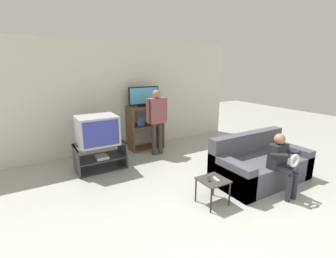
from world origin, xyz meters
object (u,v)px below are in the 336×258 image
(person_seated_child, at_px, (282,160))
(remote_control_white, at_px, (216,179))
(television_flat, at_px, (144,97))
(person_standing_adult, at_px, (157,116))
(television_main, at_px, (97,130))
(snack_table, at_px, (213,183))
(tv_stand, at_px, (101,157))
(remote_control_black, at_px, (209,179))
(couch, at_px, (259,165))
(media_shelf, at_px, (145,127))

(person_seated_child, bearing_deg, remote_control_white, 164.36)
(television_flat, distance_m, person_seated_child, 3.39)
(television_flat, relative_size, person_standing_adult, 0.51)
(television_main, bearing_deg, snack_table, -62.88)
(television_flat, bearing_deg, snack_table, -95.01)
(remote_control_white, bearing_deg, snack_table, 146.39)
(tv_stand, xyz_separation_m, person_seated_child, (2.20, -2.48, 0.33))
(tv_stand, xyz_separation_m, remote_control_black, (1.02, -2.12, 0.14))
(remote_control_white, xyz_separation_m, couch, (1.24, 0.22, -0.13))
(tv_stand, bearing_deg, couch, -39.80)
(remote_control_white, height_order, person_seated_child, person_seated_child)
(media_shelf, distance_m, remote_control_black, 2.84)
(media_shelf, relative_size, couch, 0.61)
(television_main, bearing_deg, person_seated_child, -48.28)
(television_flat, distance_m, remote_control_white, 3.04)
(media_shelf, bearing_deg, remote_control_white, -94.49)
(media_shelf, distance_m, person_seated_child, 3.29)
(tv_stand, bearing_deg, remote_control_white, -63.00)
(television_main, relative_size, person_standing_adult, 0.49)
(television_flat, distance_m, person_standing_adult, 0.68)
(tv_stand, relative_size, person_standing_adult, 0.64)
(snack_table, xyz_separation_m, remote_control_black, (-0.05, 0.03, 0.06))
(television_flat, height_order, person_seated_child, television_flat)
(television_main, height_order, snack_table, television_main)
(remote_control_white, distance_m, person_seated_child, 1.14)
(person_standing_adult, bearing_deg, snack_table, -97.57)
(media_shelf, distance_m, remote_control_white, 2.89)
(snack_table, distance_m, person_standing_adult, 2.40)
(snack_table, bearing_deg, tv_stand, 116.61)
(television_main, xyz_separation_m, media_shelf, (1.37, 0.68, -0.27))
(tv_stand, xyz_separation_m, media_shelf, (1.34, 0.69, 0.29))
(person_seated_child, bearing_deg, television_main, 131.72)
(tv_stand, relative_size, couch, 0.55)
(remote_control_black, bearing_deg, television_flat, 115.78)
(media_shelf, height_order, remote_control_black, media_shelf)
(television_main, bearing_deg, remote_control_black, -63.70)
(snack_table, xyz_separation_m, remote_control_white, (0.03, -0.03, 0.06))
(television_main, distance_m, person_standing_adult, 1.42)
(snack_table, bearing_deg, person_standing_adult, 82.43)
(tv_stand, bearing_deg, remote_control_black, -64.22)
(remote_control_white, bearing_deg, media_shelf, 93.99)
(tv_stand, bearing_deg, snack_table, -63.39)
(person_standing_adult, bearing_deg, media_shelf, 95.09)
(tv_stand, xyz_separation_m, couch, (2.35, -1.96, 0.02))
(remote_control_white, height_order, couch, couch)
(television_main, xyz_separation_m, snack_table, (1.11, -2.16, -0.47))
(television_main, xyz_separation_m, person_seated_child, (2.22, -2.49, -0.22))
(tv_stand, bearing_deg, person_seated_child, -48.54)
(couch, xyz_separation_m, person_standing_adult, (-0.97, 2.12, 0.63))
(person_standing_adult, relative_size, person_seated_child, 1.51)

